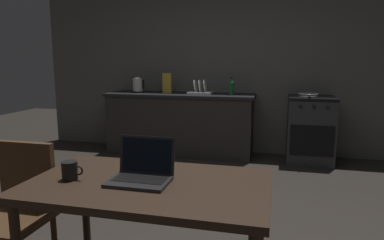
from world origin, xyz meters
TOP-DOWN VIEW (x-y plane):
  - ground_plane at (0.00, 0.00)m, footprint 12.00×12.00m
  - back_wall at (0.30, 2.65)m, footprint 6.40×0.10m
  - kitchen_counter at (-0.62, 2.30)m, footprint 2.16×0.64m
  - stove_oven at (1.21, 2.30)m, footprint 0.60×0.62m
  - dining_table at (0.10, -0.89)m, footprint 1.29×0.76m
  - chair at (-0.75, -0.88)m, footprint 0.40×0.40m
  - laptop at (0.07, -0.88)m, footprint 0.32×0.25m
  - electric_kettle at (-1.27, 2.30)m, footprint 0.17×0.15m
  - bottle at (0.13, 2.25)m, footprint 0.07×0.07m
  - frying_pan at (1.16, 2.28)m, footprint 0.27×0.44m
  - coffee_mug at (-0.32, -0.96)m, footprint 0.12×0.08m
  - cereal_box at (-0.82, 2.32)m, footprint 0.13×0.05m
  - dish_rack at (-0.32, 2.30)m, footprint 0.34×0.26m

SIDE VIEW (x-z plane):
  - ground_plane at x=0.00m, z-range 0.00..0.00m
  - stove_oven at x=1.21m, z-range 0.00..0.89m
  - kitchen_counter at x=-0.62m, z-range 0.00..0.90m
  - chair at x=-0.75m, z-range 0.06..0.94m
  - dining_table at x=0.10m, z-range 0.29..1.03m
  - laptop at x=0.07m, z-range 0.67..0.89m
  - coffee_mug at x=-0.32m, z-range 0.73..0.83m
  - frying_pan at x=1.16m, z-range 0.90..0.94m
  - dish_rack at x=-0.32m, z-range 0.84..1.05m
  - electric_kettle at x=-1.27m, z-range 0.89..1.11m
  - bottle at x=0.13m, z-range 0.89..1.14m
  - cereal_box at x=-0.82m, z-range 0.90..1.18m
  - back_wall at x=0.30m, z-range 0.00..2.60m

